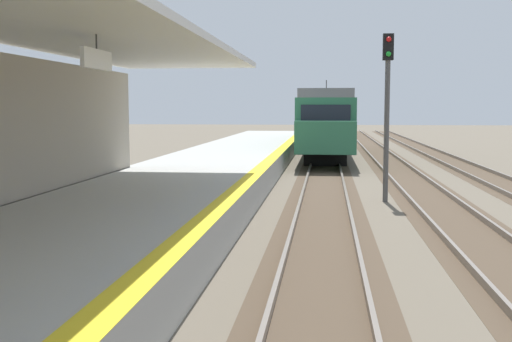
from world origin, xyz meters
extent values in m
cube|color=#A8A8A3|center=(-2.50, 16.00, 0.45)|extent=(5.00, 80.00, 0.90)
cube|color=yellow|center=(-0.25, 16.00, 0.90)|extent=(0.50, 80.00, 0.01)
cube|color=silver|center=(-2.60, 9.33, 4.35)|extent=(4.40, 24.00, 0.16)
cube|color=white|center=(-2.20, 11.33, 3.82)|extent=(0.08, 1.40, 0.36)
cylinder|color=#333333|center=(-2.20, 11.33, 4.14)|extent=(0.03, 0.03, 0.27)
cube|color=#4C3D2D|center=(1.90, 20.00, 0.00)|extent=(2.34, 120.00, 0.01)
cube|color=slate|center=(1.18, 20.00, 0.08)|extent=(0.08, 120.00, 0.15)
cube|color=slate|center=(2.62, 20.00, 0.08)|extent=(0.08, 120.00, 0.15)
cube|color=#4C3D2D|center=(5.30, 20.00, 0.00)|extent=(2.34, 120.00, 0.01)
cube|color=slate|center=(4.58, 20.00, 0.08)|extent=(0.08, 120.00, 0.15)
cube|color=slate|center=(6.02, 20.00, 0.08)|extent=(0.08, 120.00, 0.15)
cube|color=#286647|center=(1.90, 39.14, 2.07)|extent=(2.90, 18.00, 2.70)
cube|color=slate|center=(1.90, 39.14, 3.64)|extent=(2.67, 18.00, 0.44)
cube|color=black|center=(1.90, 30.12, 2.48)|extent=(2.32, 0.06, 1.21)
cube|color=#286647|center=(1.90, 29.34, 1.60)|extent=(2.78, 1.60, 1.49)
cube|color=black|center=(3.36, 39.14, 2.48)|extent=(0.04, 15.84, 0.86)
cylinder|color=#333333|center=(1.90, 42.74, 4.31)|extent=(0.06, 0.06, 0.90)
cube|color=black|center=(1.90, 33.29, 0.36)|extent=(2.17, 2.20, 0.72)
cube|color=black|center=(1.90, 44.99, 0.36)|extent=(2.17, 2.20, 0.72)
cylinder|color=#4C4C4C|center=(3.81, 20.16, 2.20)|extent=(0.16, 0.16, 4.40)
cube|color=black|center=(3.81, 20.16, 4.80)|extent=(0.32, 0.24, 0.80)
sphere|color=red|center=(3.81, 20.02, 5.02)|extent=(0.16, 0.16, 0.16)
sphere|color=green|center=(3.81, 20.02, 4.58)|extent=(0.16, 0.16, 0.16)
camera|label=1|loc=(1.97, 0.05, 2.95)|focal=44.64mm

